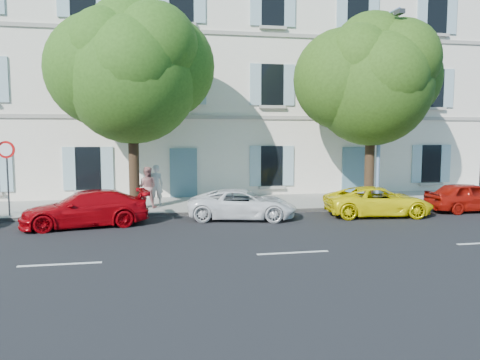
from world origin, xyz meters
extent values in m
plane|color=black|center=(0.00, 0.00, 0.00)|extent=(90.00, 90.00, 0.00)
cube|color=#A09E96|center=(0.00, 4.45, 0.07)|extent=(36.00, 4.50, 0.15)
cube|color=#9E998E|center=(0.00, 2.28, 0.08)|extent=(36.00, 0.16, 0.16)
cube|color=white|center=(0.00, 10.20, 6.00)|extent=(28.00, 7.00, 12.00)
imported|color=#9E040B|center=(-6.01, 0.85, 0.62)|extent=(4.53, 2.45, 1.25)
imported|color=white|center=(-0.37, 1.18, 0.56)|extent=(4.37, 2.74, 1.13)
imported|color=yellow|center=(4.97, 0.83, 0.58)|extent=(4.33, 2.36, 1.15)
imported|color=#9E1209|center=(9.14, 1.06, 0.61)|extent=(3.60, 1.47, 1.22)
cylinder|color=#3A2819|center=(-4.42, 3.38, 1.81)|extent=(0.42, 0.42, 3.32)
ellipsoid|color=#3A701C|center=(-4.42, 3.38, 5.46)|extent=(5.31, 5.31, 5.84)
cylinder|color=#3A2819|center=(5.71, 3.15, 1.74)|extent=(0.42, 0.42, 3.18)
ellipsoid|color=#3B671A|center=(5.71, 3.15, 5.26)|extent=(5.16, 5.16, 5.68)
cylinder|color=#383A3D|center=(-9.00, 2.74, 1.33)|extent=(0.06, 0.06, 2.37)
cylinder|color=red|center=(-9.00, 2.71, 2.63)|extent=(0.65, 0.14, 0.65)
cylinder|color=#7293BF|center=(6.02, 2.96, 4.15)|extent=(0.16, 0.16, 7.99)
cylinder|color=#7293BF|center=(6.02, 2.26, 8.14)|extent=(0.11, 1.40, 0.10)
cube|color=#383A3D|center=(6.02, 1.56, 7.99)|extent=(0.25, 0.45, 0.18)
imported|color=silver|center=(-3.55, 4.28, 1.02)|extent=(0.67, 0.47, 1.74)
imported|color=tan|center=(-3.92, 3.64, 1.00)|extent=(0.93, 0.78, 1.71)
camera|label=1|loc=(-3.75, -15.93, 3.25)|focal=35.00mm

